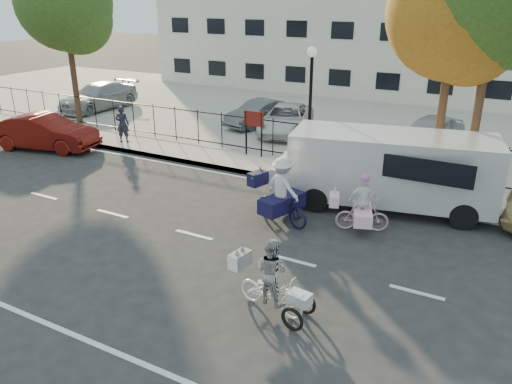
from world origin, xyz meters
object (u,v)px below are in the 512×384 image
Objects in this scene: unicorn_bike at (362,210)px; pedestrian at (122,124)px; bull_bike at (281,197)px; lot_car_b at (286,119)px; lot_car_a at (98,96)px; lot_car_c at (259,113)px; red_sedan at (45,132)px; zebra_trike at (271,284)px; white_van at (387,167)px; lot_car_d at (430,134)px; lamppost at (311,86)px.

unicorn_bike is 12.21m from pedestrian.
unicorn_bike is 0.79× the size of bull_bike.
lot_car_b is (-3.99, 8.79, 0.01)m from bull_bike.
lot_car_c is at bearing 6.68° from lot_car_a.
red_sedan is 2.83× the size of pedestrian.
zebra_trike is 1.12× the size of unicorn_bike.
white_van is 1.62× the size of lot_car_d.
white_van reaches higher than bull_bike.
pedestrian is (2.51, 2.02, 0.20)m from red_sedan.
lot_car_a reaches higher than red_sedan.
pedestrian is at bearing -173.31° from lamppost.
lot_car_a is 9.79m from lot_car_c.
lot_car_a is (-15.46, 8.43, 0.09)m from bull_bike.
unicorn_bike is 14.31m from red_sedan.
lamppost is 5.88m from lot_car_d.
red_sedan is (-13.77, 5.92, 0.11)m from zebra_trike.
pedestrian is at bearing 54.34° from unicorn_bike.
lot_car_c is (3.82, 5.45, -0.18)m from pedestrian.
white_van is 4.33× the size of pedestrian.
bull_bike reaches higher than lot_car_c.
zebra_trike is 0.51× the size of lot_car_c.
lot_car_c is at bearing 128.41° from white_van.
zebra_trike reaches higher than red_sedan.
red_sedan is at bearing -141.62° from lot_car_d.
lot_car_c is (-5.71, 9.36, -0.01)m from bull_bike.
lot_car_a reaches higher than lot_car_b.
zebra_trike is 0.45× the size of lot_car_d.
pedestrian reaches higher than unicorn_bike.
lot_car_b is (8.06, 6.91, 0.05)m from red_sedan.
bull_bike is at bearing -143.40° from white_van.
lot_car_d reaches higher than lot_car_a.
pedestrian is at bearing -36.10° from lot_car_a.
lamppost is 2.72× the size of pedestrian.
pedestrian is at bearing -144.82° from lot_car_d.
lot_car_c is at bearing 135.11° from lamppost.
lot_car_c is at bearing -149.44° from pedestrian.
white_van is 1.83× the size of lot_car_c.
lot_car_a is 1.08× the size of lot_car_b.
pedestrian is 0.42× the size of lot_car_c.
red_sedan is 10.61m from lot_car_b.
lamppost is at bearing 18.62° from unicorn_bike.
unicorn_bike is at bearing -68.79° from lot_car_b.
lot_car_d is at bearing 77.41° from white_van.
lot_car_d is (8.16, -0.46, 0.10)m from lot_car_c.
white_van is 6.33m from lot_car_d.
zebra_trike is 0.88× the size of bull_bike.
lot_car_c is 0.89× the size of lot_car_d.
bull_bike is 0.48× the size of red_sedan.
pedestrian is at bearing -64.73° from red_sedan.
pedestrian is (-11.85, 1.33, -0.34)m from white_van.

